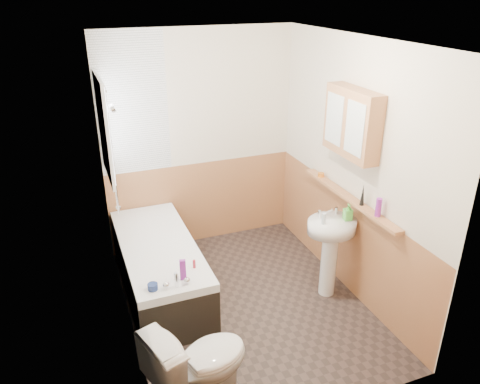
% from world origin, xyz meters
% --- Properties ---
extents(floor, '(2.80, 2.80, 0.00)m').
position_xyz_m(floor, '(0.00, 0.00, 0.00)').
color(floor, '#2C221F').
rests_on(floor, ground).
extents(ceiling, '(2.80, 2.80, 0.00)m').
position_xyz_m(ceiling, '(0.00, 0.00, 2.50)').
color(ceiling, white).
rests_on(ceiling, ground).
extents(wall_back, '(2.20, 0.02, 2.50)m').
position_xyz_m(wall_back, '(0.00, 1.41, 1.25)').
color(wall_back, beige).
rests_on(wall_back, ground).
extents(wall_front, '(2.20, 0.02, 2.50)m').
position_xyz_m(wall_front, '(0.00, -1.41, 1.25)').
color(wall_front, beige).
rests_on(wall_front, ground).
extents(wall_left, '(0.02, 2.80, 2.50)m').
position_xyz_m(wall_left, '(-1.11, 0.00, 1.25)').
color(wall_left, beige).
rests_on(wall_left, ground).
extents(wall_right, '(0.02, 2.80, 2.50)m').
position_xyz_m(wall_right, '(1.11, 0.00, 1.25)').
color(wall_right, beige).
rests_on(wall_right, ground).
extents(wainscot_right, '(0.01, 2.80, 1.00)m').
position_xyz_m(wainscot_right, '(1.09, 0.00, 0.50)').
color(wainscot_right, '#B4774A').
rests_on(wainscot_right, wall_right).
extents(wainscot_front, '(2.20, 0.01, 1.00)m').
position_xyz_m(wainscot_front, '(0.00, -1.39, 0.50)').
color(wainscot_front, '#B4774A').
rests_on(wainscot_front, wall_front).
extents(wainscot_back, '(2.20, 0.01, 1.00)m').
position_xyz_m(wainscot_back, '(0.00, 1.39, 0.50)').
color(wainscot_back, '#B4774A').
rests_on(wainscot_back, wall_back).
extents(tile_cladding_left, '(0.01, 2.80, 2.50)m').
position_xyz_m(tile_cladding_left, '(-1.09, 0.00, 1.25)').
color(tile_cladding_left, white).
rests_on(tile_cladding_left, wall_left).
extents(tile_return_back, '(0.75, 0.01, 1.50)m').
position_xyz_m(tile_return_back, '(-0.73, 1.39, 1.75)').
color(tile_return_back, white).
rests_on(tile_return_back, wall_back).
extents(window, '(0.03, 0.79, 0.99)m').
position_xyz_m(window, '(-1.06, 0.95, 1.65)').
color(window, white).
rests_on(window, wall_left).
extents(bathtub, '(0.70, 1.73, 0.70)m').
position_xyz_m(bathtub, '(-0.73, 0.51, 0.29)').
color(bathtub, black).
rests_on(bathtub, floor).
extents(shower_riser, '(0.11, 0.08, 1.21)m').
position_xyz_m(shower_riser, '(-1.04, 0.66, 1.60)').
color(shower_riser, silver).
rests_on(shower_riser, wall_left).
extents(toilet, '(0.87, 0.65, 0.76)m').
position_xyz_m(toilet, '(-0.76, -1.00, 0.38)').
color(toilet, white).
rests_on(toilet, floor).
extents(sink, '(0.49, 0.39, 0.94)m').
position_xyz_m(sink, '(0.84, -0.13, 0.60)').
color(sink, white).
rests_on(sink, floor).
extents(pine_shelf, '(0.10, 1.52, 0.03)m').
position_xyz_m(pine_shelf, '(1.04, -0.06, 1.01)').
color(pine_shelf, '#B4774A').
rests_on(pine_shelf, wall_right).
extents(medicine_cabinet, '(0.17, 0.69, 0.62)m').
position_xyz_m(medicine_cabinet, '(1.01, -0.04, 1.75)').
color(medicine_cabinet, '#B4774A').
rests_on(medicine_cabinet, wall_right).
extents(foam_can, '(0.05, 0.05, 0.17)m').
position_xyz_m(foam_can, '(1.04, -0.52, 1.11)').
color(foam_can, purple).
rests_on(foam_can, pine_shelf).
extents(green_bottle, '(0.05, 0.05, 0.21)m').
position_xyz_m(green_bottle, '(1.04, -0.28, 1.13)').
color(green_bottle, black).
rests_on(green_bottle, pine_shelf).
extents(black_jar, '(0.08, 0.08, 0.04)m').
position_xyz_m(black_jar, '(1.04, 0.46, 1.05)').
color(black_jar, orange).
rests_on(black_jar, pine_shelf).
extents(soap_bottle, '(0.10, 0.17, 0.08)m').
position_xyz_m(soap_bottle, '(0.98, -0.17, 0.87)').
color(soap_bottle, '#59C647').
rests_on(soap_bottle, sink).
extents(clear_bottle, '(0.04, 0.04, 0.11)m').
position_xyz_m(clear_bottle, '(0.72, -0.16, 0.89)').
color(clear_bottle, silver).
rests_on(clear_bottle, sink).
extents(blue_gel, '(0.06, 0.05, 0.19)m').
position_xyz_m(blue_gel, '(-0.65, -0.17, 0.66)').
color(blue_gel, purple).
rests_on(blue_gel, bathtub).
extents(cream_jar, '(0.11, 0.11, 0.05)m').
position_xyz_m(cream_jar, '(-0.93, -0.22, 0.59)').
color(cream_jar, navy).
rests_on(cream_jar, bathtub).
extents(orange_bottle, '(0.03, 0.03, 0.08)m').
position_xyz_m(orange_bottle, '(-0.51, -0.03, 0.60)').
color(orange_bottle, maroon).
rests_on(orange_bottle, bathtub).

